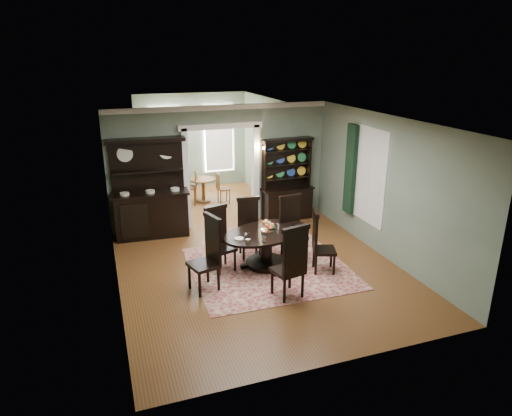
{
  "coord_description": "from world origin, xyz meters",
  "views": [
    {
      "loc": [
        -2.83,
        -7.73,
        4.2
      ],
      "look_at": [
        0.08,
        0.6,
        1.17
      ],
      "focal_mm": 32.0,
      "sensor_mm": 36.0,
      "label": 1
    }
  ],
  "objects_px": {
    "dining_table": "(266,242)",
    "parlor_table": "(203,187)",
    "sideboard": "(151,203)",
    "welsh_dresser": "(287,190)"
  },
  "relations": [
    {
      "from": "sideboard",
      "to": "welsh_dresser",
      "type": "bearing_deg",
      "value": 4.03
    },
    {
      "from": "dining_table",
      "to": "sideboard",
      "type": "bearing_deg",
      "value": 111.74
    },
    {
      "from": "parlor_table",
      "to": "welsh_dresser",
      "type": "bearing_deg",
      "value": -50.16
    },
    {
      "from": "dining_table",
      "to": "sideboard",
      "type": "height_order",
      "value": "sideboard"
    },
    {
      "from": "dining_table",
      "to": "parlor_table",
      "type": "distance_m",
      "value": 4.6
    },
    {
      "from": "dining_table",
      "to": "parlor_table",
      "type": "height_order",
      "value": "dining_table"
    },
    {
      "from": "dining_table",
      "to": "parlor_table",
      "type": "bearing_deg",
      "value": 75.56
    },
    {
      "from": "dining_table",
      "to": "welsh_dresser",
      "type": "distance_m",
      "value": 2.91
    },
    {
      "from": "welsh_dresser",
      "to": "parlor_table",
      "type": "xyz_separation_m",
      "value": [
        -1.76,
        2.1,
        -0.32
      ]
    },
    {
      "from": "dining_table",
      "to": "sideboard",
      "type": "xyz_separation_m",
      "value": [
        -2.01,
        2.44,
        0.29
      ]
    }
  ]
}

